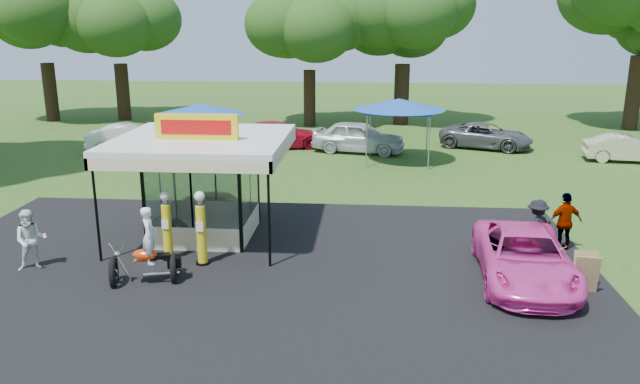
# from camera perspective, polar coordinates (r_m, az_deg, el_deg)

# --- Properties ---
(ground) EXTENTS (120.00, 120.00, 0.00)m
(ground) POSITION_cam_1_polar(r_m,az_deg,el_deg) (16.32, -7.89, -10.02)
(ground) COLOR #2A4F18
(ground) RESTS_ON ground
(asphalt_apron) EXTENTS (20.00, 14.00, 0.04)m
(asphalt_apron) POSITION_cam_1_polar(r_m,az_deg,el_deg) (18.10, -6.54, -7.28)
(asphalt_apron) COLOR black
(asphalt_apron) RESTS_ON ground
(gas_station_kiosk) EXTENTS (5.40, 5.40, 4.18)m
(gas_station_kiosk) POSITION_cam_1_polar(r_m,az_deg,el_deg) (20.75, -10.54, 0.66)
(gas_station_kiosk) COLOR white
(gas_station_kiosk) RESTS_ON ground
(gas_pump_left) EXTENTS (0.40, 0.40, 2.16)m
(gas_pump_left) POSITION_cam_1_polar(r_m,az_deg,el_deg) (19.08, -13.81, -3.18)
(gas_pump_left) COLOR black
(gas_pump_left) RESTS_ON ground
(gas_pump_right) EXTENTS (0.42, 0.42, 2.26)m
(gas_pump_right) POSITION_cam_1_polar(r_m,az_deg,el_deg) (18.48, -10.80, -3.45)
(gas_pump_right) COLOR black
(gas_pump_right) RESTS_ON ground
(motorcycle) EXTENTS (1.99, 1.33, 2.26)m
(motorcycle) POSITION_cam_1_polar(r_m,az_deg,el_deg) (17.63, -15.47, -5.39)
(motorcycle) COLOR black
(motorcycle) RESTS_ON ground
(spare_tires) EXTENTS (1.03, 0.68, 0.86)m
(spare_tires) POSITION_cam_1_polar(r_m,az_deg,el_deg) (20.57, -12.96, -3.58)
(spare_tires) COLOR black
(spare_tires) RESTS_ON ground
(a_frame_sign) EXTENTS (0.64, 0.63, 1.08)m
(a_frame_sign) POSITION_cam_1_polar(r_m,az_deg,el_deg) (17.97, 23.13, -6.82)
(a_frame_sign) COLOR #593819
(a_frame_sign) RESTS_ON ground
(kiosk_car) EXTENTS (2.82, 1.13, 0.96)m
(kiosk_car) POSITION_cam_1_polar(r_m,az_deg,el_deg) (23.15, -8.99, -1.08)
(kiosk_car) COLOR yellow
(kiosk_car) RESTS_ON ground
(pink_sedan) EXTENTS (2.67, 5.30, 1.44)m
(pink_sedan) POSITION_cam_1_polar(r_m,az_deg,el_deg) (18.05, 18.19, -5.65)
(pink_sedan) COLOR #FA44B5
(pink_sedan) RESTS_ON ground
(spectator_west) EXTENTS (1.08, 0.99, 1.80)m
(spectator_west) POSITION_cam_1_polar(r_m,az_deg,el_deg) (19.71, -24.93, -4.01)
(spectator_west) COLOR white
(spectator_west) RESTS_ON ground
(spectator_east_a) EXTENTS (1.30, 1.19, 1.75)m
(spectator_east_a) POSITION_cam_1_polar(r_m,az_deg,el_deg) (20.17, 19.19, -3.07)
(spectator_east_a) COLOR black
(spectator_east_a) RESTS_ON ground
(spectator_east_b) EXTENTS (1.17, 0.69, 1.87)m
(spectator_east_b) POSITION_cam_1_polar(r_m,az_deg,el_deg) (20.80, 21.50, -2.57)
(spectator_east_b) COLOR gray
(spectator_east_b) RESTS_ON ground
(bg_car_a) EXTENTS (4.79, 2.49, 1.50)m
(bg_car_a) POSITION_cam_1_polar(r_m,az_deg,el_deg) (35.80, -16.98, 4.70)
(bg_car_a) COLOR white
(bg_car_a) RESTS_ON ground
(bg_car_b) EXTENTS (5.46, 3.26, 1.48)m
(bg_car_b) POSITION_cam_1_polar(r_m,az_deg,el_deg) (35.54, -3.73, 5.25)
(bg_car_b) COLOR #B00D23
(bg_car_b) RESTS_ON ground
(bg_car_c) EXTENTS (5.34, 3.04, 1.71)m
(bg_car_c) POSITION_cam_1_polar(r_m,az_deg,el_deg) (34.22, 3.54, 5.06)
(bg_car_c) COLOR silver
(bg_car_c) RESTS_ON ground
(bg_car_d) EXTENTS (5.59, 4.05, 1.41)m
(bg_car_d) POSITION_cam_1_polar(r_m,az_deg,el_deg) (36.55, 14.93, 4.99)
(bg_car_d) COLOR #515153
(bg_car_d) RESTS_ON ground
(bg_car_e) EXTENTS (4.30, 1.95, 1.37)m
(bg_car_e) POSITION_cam_1_polar(r_m,az_deg,el_deg) (35.51, 26.24, 3.59)
(bg_car_e) COLOR beige
(bg_car_e) RESTS_ON ground
(tent_west) EXTENTS (4.37, 4.37, 3.05)m
(tent_west) POSITION_cam_1_polar(r_m,az_deg,el_deg) (31.39, -10.87, 7.40)
(tent_west) COLOR gray
(tent_west) RESTS_ON ground
(tent_east) EXTENTS (4.62, 4.62, 3.23)m
(tent_east) POSITION_cam_1_polar(r_m,az_deg,el_deg) (31.72, 7.25, 7.92)
(tent_east) COLOR gray
(tent_east) RESTS_ON ground
(oak_far_a) EXTENTS (9.70, 9.70, 11.50)m
(oak_far_a) POSITION_cam_1_polar(r_m,az_deg,el_deg) (48.91, -24.09, 14.49)
(oak_far_a) COLOR black
(oak_far_a) RESTS_ON ground
(oak_far_b) EXTENTS (9.33, 9.33, 11.13)m
(oak_far_b) POSITION_cam_1_polar(r_m,az_deg,el_deg) (47.71, -18.09, 14.80)
(oak_far_b) COLOR black
(oak_far_b) RESTS_ON ground
(oak_far_c) EXTENTS (9.09, 9.09, 10.71)m
(oak_far_c) POSITION_cam_1_polar(r_m,az_deg,el_deg) (42.62, -0.99, 15.13)
(oak_far_c) COLOR black
(oak_far_c) RESTS_ON ground
(oak_far_d) EXTENTS (9.62, 9.62, 11.46)m
(oak_far_d) POSITION_cam_1_polar(r_m,az_deg,el_deg) (43.85, 7.71, 15.67)
(oak_far_d) COLOR black
(oak_far_d) RESTS_ON ground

